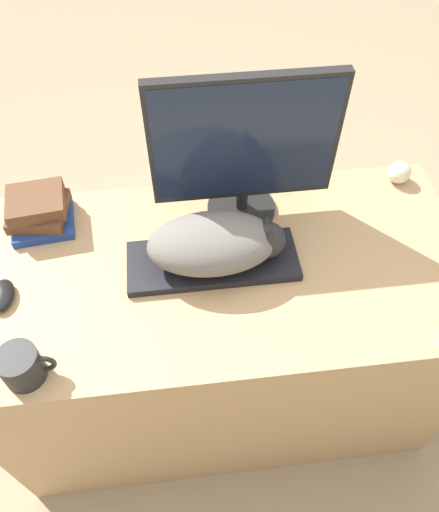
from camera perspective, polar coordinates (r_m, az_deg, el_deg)
The scene contains 9 objects.
ground_plane at distance 1.92m, azimuth 1.76°, elevation -23.53°, with size 12.00×12.00×0.00m, color #998466.
desk at distance 1.69m, azimuth 0.49°, elevation -9.05°, with size 1.37×0.67×0.77m.
keyboard at distance 1.36m, azimuth -0.79°, elevation -0.59°, with size 0.46×0.17×0.02m.
cat at distance 1.30m, azimuth -0.14°, elevation 1.54°, with size 0.37×0.20×0.13m.
monitor at distance 1.34m, azimuth 2.85°, elevation 12.31°, with size 0.50×0.20×0.45m.
computer_mouse at distance 1.40m, azimuth -23.65°, elevation -4.15°, with size 0.06×0.10×0.03m.
coffee_mug at distance 1.24m, azimuth -21.62°, elevation -11.62°, with size 0.13×0.10×0.09m.
baseball at distance 1.66m, azimuth 19.88°, elevation 8.99°, with size 0.07×0.07×0.07m.
book_stack at distance 1.52m, azimuth -19.93°, elevation 4.88°, with size 0.19×0.19×0.10m.
Camera 1 is at (-0.11, -0.48, 1.86)m, focal length 35.00 mm.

